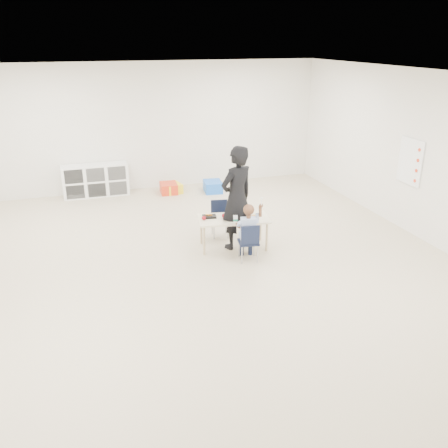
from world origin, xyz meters
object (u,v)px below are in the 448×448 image
object	(u,v)px
table	(233,232)
adult	(237,198)
chair_near	(248,241)
cubby_shelf	(96,180)
child	(249,231)

from	to	relation	value
table	adult	bearing A→B (deg)	22.40
chair_near	cubby_shelf	distance (m)	4.55
cubby_shelf	adult	size ratio (longest dim) A/B	0.82
child	adult	world-z (taller)	adult
cubby_shelf	table	bearing A→B (deg)	-60.81
table	cubby_shelf	size ratio (longest dim) A/B	0.87
table	chair_near	world-z (taller)	chair_near
chair_near	cubby_shelf	xyz separation A→B (m)	(-2.05, 4.06, 0.04)
table	adult	world-z (taller)	adult
chair_near	cubby_shelf	world-z (taller)	cubby_shelf
table	chair_near	distance (m)	0.53
table	cubby_shelf	distance (m)	4.06
table	child	bearing A→B (deg)	-73.48
table	cubby_shelf	xyz separation A→B (m)	(-1.98, 3.54, 0.08)
table	adult	distance (m)	0.59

